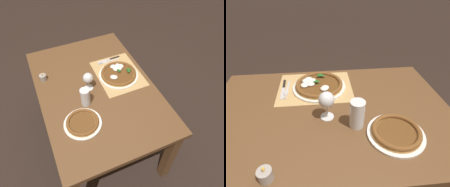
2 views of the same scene
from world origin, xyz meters
TOP-DOWN VIEW (x-y plane):
  - ground_plane at (0.00, 0.00)m, footprint 24.00×24.00m
  - dining_table at (0.00, 0.00)m, footprint 1.34×0.90m
  - paper_placemat at (0.08, -0.24)m, footprint 0.46×0.36m
  - pizza_near at (0.06, -0.23)m, footprint 0.33×0.33m
  - pizza_far at (-0.29, 0.21)m, footprint 0.27×0.27m
  - wine_glass at (0.02, 0.05)m, footprint 0.08×0.08m
  - pint_glass at (-0.12, 0.12)m, footprint 0.07×0.07m
  - fork at (0.25, -0.22)m, footprint 0.03×0.20m
  - knife at (0.28, -0.23)m, footprint 0.03×0.22m
  - votive_candle at (0.26, 0.37)m, footprint 0.06×0.06m

SIDE VIEW (x-z plane):
  - ground_plane at x=0.00m, z-range 0.00..0.00m
  - dining_table at x=0.00m, z-range 0.27..1.01m
  - paper_placemat at x=0.08m, z-range 0.74..0.74m
  - fork at x=0.25m, z-range 0.74..0.75m
  - knife at x=0.28m, z-range 0.74..0.75m
  - pizza_far at x=-0.29m, z-range 0.74..0.78m
  - pizza_near at x=0.06m, z-range 0.74..0.79m
  - votive_candle at x=0.26m, z-range 0.73..0.80m
  - pint_glass at x=-0.12m, z-range 0.74..0.88m
  - wine_glass at x=0.02m, z-range 0.77..0.92m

